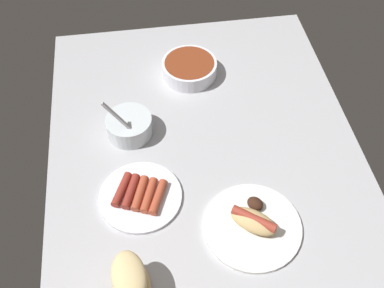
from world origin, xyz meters
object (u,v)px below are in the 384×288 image
plate_hotdog_assembled (253,223)px  plate_sausages (140,195)px  bowl_coleslaw (129,125)px  bowl_chili (190,68)px  bread_stack (131,282)px

plate_hotdog_assembled → plate_sausages: plate_hotdog_assembled is taller
bowl_coleslaw → bowl_chili: size_ratio=0.88×
bowl_chili → plate_hotdog_assembled: 58.90cm
bowl_coleslaw → bowl_chili: 31.06cm
plate_sausages → bread_stack: bearing=-8.0°
bowl_coleslaw → bread_stack: bearing=-2.7°
plate_hotdog_assembled → bread_stack: (12.34, -31.24, 3.76)cm
bowl_chili → bread_stack: size_ratio=1.38×
plate_sausages → bowl_coleslaw: bearing=-176.9°
bowl_chili → bread_stack: bread_stack is taller
plate_hotdog_assembled → plate_sausages: size_ratio=1.13×
bowl_coleslaw → plate_hotdog_assembled: bowl_coleslaw is taller
bread_stack → plate_sausages: bread_stack is taller
bread_stack → plate_sausages: size_ratio=0.59×
bowl_chili → plate_sausages: (45.54, -20.18, -1.81)cm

